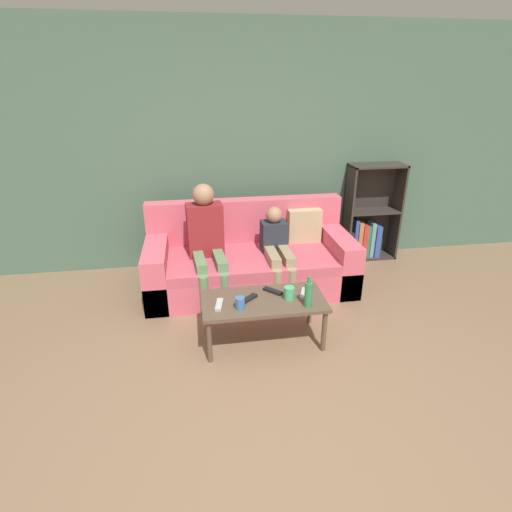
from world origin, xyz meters
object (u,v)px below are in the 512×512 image
Objects in this scene: cup_near at (240,303)px; tv_remote_2 at (273,291)px; person_adult at (206,235)px; tv_remote_1 at (219,305)px; bookshelf at (367,223)px; tv_remote_3 at (249,299)px; cup_far at (289,293)px; couch at (250,261)px; person_child at (277,246)px; coffee_table at (264,304)px; tv_remote_0 at (304,293)px; bottle at (308,294)px.

cup_near is 0.37m from tv_remote_2.
person_adult is 6.35× the size of tv_remote_1.
tv_remote_3 is at bearing -137.55° from bookshelf.
person_adult is 10.46× the size of cup_far.
couch is 0.58m from person_adult.
tv_remote_2 is (-0.19, -0.76, -0.08)m from person_child.
coffee_table is 1.04m from person_adult.
cup_near reaches higher than tv_remote_2.
person_adult is at bearing -167.91° from couch.
bookshelf is at bearing 43.20° from cup_near.
bookshelf is 7.37× the size of tv_remote_2.
person_adult is 1.18m from tv_remote_0.
cup_far is 0.57m from tv_remote_1.
bookshelf is at bearing 19.13° from couch.
coffee_table is 6.42× the size of tv_remote_2.
cup_far is 0.69× the size of tv_remote_2.
person_child is at bearing 92.03° from bottle.
person_adult is (-0.45, -0.10, 0.36)m from couch.
tv_remote_1 is 1.10× the size of tv_remote_3.
tv_remote_3 is at bearing -77.27° from person_adult.
bookshelf reaches higher than person_child.
cup_far is at bearing -137.72° from tv_remote_0.
bottle is at bearing -74.53° from tv_remote_0.
person_adult reaches higher than tv_remote_3.
bookshelf is 2.04m from tv_remote_2.
person_child is 1.09m from cup_near.
couch is 0.92m from tv_remote_2.
bookshelf is at bearing 12.68° from person_adult.
tv_remote_0 is (0.30, -0.98, 0.13)m from couch.
coffee_table is 0.35m from tv_remote_0.
person_child is at bearing -151.96° from bookshelf.
person_adult reaches higher than tv_remote_1.
cup_near reaches higher than tv_remote_1.
person_adult is at bearing 124.27° from bottle.
tv_remote_0 is (0.05, -0.84, -0.08)m from person_child.
person_child is at bearing -30.64° from couch.
tv_remote_2 is at bearing 72.81° from tv_remote_3.
tv_remote_1 is at bearing -178.19° from cup_far.
bottle is at bearing -60.61° from person_adult.
tv_remote_3 reaches higher than coffee_table.
bookshelf reaches higher than tv_remote_1.
couch reaches higher than tv_remote_0.
tv_remote_2 is 0.60× the size of bottle.
couch is 1.22m from bottle.
tv_remote_2 is (0.30, 0.21, -0.04)m from cup_near.
tv_remote_3 is (-0.32, 0.04, -0.04)m from cup_far.
couch is 2.45× the size of person_child.
tv_remote_0 is (-1.20, -1.51, -0.03)m from bookshelf.
bottle reaches higher than tv_remote_2.
tv_remote_2 is (-1.45, -1.43, -0.03)m from bookshelf.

